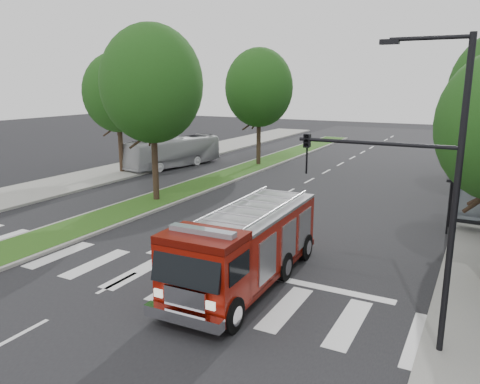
# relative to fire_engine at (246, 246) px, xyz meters

# --- Properties ---
(ground) EXTENTS (140.00, 140.00, 0.00)m
(ground) POSITION_rel_fire_engine_xyz_m (-4.02, 1.87, -1.36)
(ground) COLOR black
(ground) RESTS_ON ground
(sidewalk_left) EXTENTS (5.00, 80.00, 0.15)m
(sidewalk_left) POSITION_rel_fire_engine_xyz_m (-18.52, 11.87, -1.28)
(sidewalk_left) COLOR gray
(sidewalk_left) RESTS_ON ground
(median) EXTENTS (3.00, 50.00, 0.15)m
(median) POSITION_rel_fire_engine_xyz_m (-10.02, 19.87, -1.28)
(median) COLOR gray
(median) RESTS_ON ground
(tree_median_near) EXTENTS (5.80, 5.80, 10.16)m
(tree_median_near) POSITION_rel_fire_engine_xyz_m (-10.02, 7.87, 5.45)
(tree_median_near) COLOR black
(tree_median_near) RESTS_ON ground
(tree_median_far) EXTENTS (5.60, 5.60, 9.72)m
(tree_median_far) POSITION_rel_fire_engine_xyz_m (-10.02, 21.87, 5.13)
(tree_median_far) COLOR black
(tree_median_far) RESTS_ON ground
(tree_left_mid) EXTENTS (5.20, 5.20, 9.16)m
(tree_left_mid) POSITION_rel_fire_engine_xyz_m (-18.02, 13.87, 4.80)
(tree_left_mid) COLOR black
(tree_left_mid) RESTS_ON ground
(streetlight_right_near) EXTENTS (4.08, 0.22, 8.00)m
(streetlight_right_near) POSITION_rel_fire_engine_xyz_m (5.59, -1.63, 3.31)
(streetlight_right_near) COLOR black
(streetlight_right_near) RESTS_ON ground
(streetlight_right_far) EXTENTS (2.11, 0.20, 8.00)m
(streetlight_right_far) POSITION_rel_fire_engine_xyz_m (6.33, 21.87, 3.12)
(streetlight_right_far) COLOR black
(streetlight_right_far) RESTS_ON ground
(fire_engine) EXTENTS (2.67, 8.23, 2.84)m
(fire_engine) POSITION_rel_fire_engine_xyz_m (0.00, 0.00, 0.00)
(fire_engine) COLOR #530A04
(fire_engine) RESTS_ON ground
(city_bus) EXTENTS (4.01, 9.33, 2.53)m
(city_bus) POSITION_rel_fire_engine_xyz_m (-16.02, 17.99, -0.09)
(city_bus) COLOR #B7B6BB
(city_bus) RESTS_ON ground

